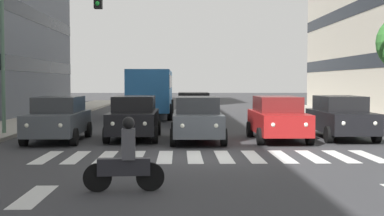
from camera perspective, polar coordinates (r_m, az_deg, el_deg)
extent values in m
plane|color=#38383A|center=(16.26, 1.86, -5.28)|extent=(180.00, 180.00, 0.00)
cube|color=silver|center=(17.26, 18.56, -4.94)|extent=(0.45, 2.80, 0.01)
cube|color=silver|center=(16.98, 15.70, -5.03)|extent=(0.45, 2.80, 0.01)
cube|color=silver|center=(16.74, 12.74, -5.10)|extent=(0.45, 2.80, 0.01)
cube|color=silver|center=(16.54, 9.70, -5.17)|extent=(0.45, 2.80, 0.01)
cube|color=silver|center=(16.39, 6.60, -5.22)|extent=(0.45, 2.80, 0.01)
cube|color=silver|center=(16.29, 3.45, -5.25)|extent=(0.45, 2.80, 0.01)
cube|color=silver|center=(16.24, 0.27, -5.27)|extent=(0.45, 2.80, 0.01)
cube|color=silver|center=(16.24, -2.92, -5.28)|extent=(0.45, 2.80, 0.01)
cube|color=silver|center=(16.29, -6.10, -5.27)|extent=(0.45, 2.80, 0.01)
cube|color=silver|center=(16.39, -9.25, -5.24)|extent=(0.45, 2.80, 0.01)
cube|color=silver|center=(16.53, -12.35, -5.19)|extent=(0.45, 2.80, 0.01)
cube|color=silver|center=(16.73, -15.39, -5.14)|extent=(0.45, 2.80, 0.01)
cube|color=silver|center=(11.21, -16.67, -9.11)|extent=(0.50, 2.20, 0.01)
cube|color=black|center=(22.02, 15.75, -1.36)|extent=(1.80, 4.40, 0.80)
cube|color=black|center=(22.17, 15.62, 0.48)|extent=(1.58, 2.46, 0.60)
cylinder|color=black|center=(20.98, 19.25, -2.72)|extent=(0.22, 0.64, 0.64)
cylinder|color=black|center=(20.41, 14.51, -2.80)|extent=(0.22, 0.64, 0.64)
cylinder|color=black|center=(23.70, 16.78, -2.05)|extent=(0.22, 0.64, 0.64)
cylinder|color=black|center=(23.21, 12.55, -2.10)|extent=(0.22, 0.64, 0.64)
sphere|color=white|center=(20.17, 19.11, -1.56)|extent=(0.18, 0.18, 0.18)
sphere|color=white|center=(19.80, 15.99, -1.60)|extent=(0.18, 0.18, 0.18)
cube|color=maroon|center=(20.85, 9.24, -1.52)|extent=(1.80, 4.40, 0.80)
cube|color=maroon|center=(21.00, 9.15, 0.42)|extent=(1.58, 2.46, 0.60)
cylinder|color=black|center=(19.66, 12.59, -2.99)|extent=(0.22, 0.64, 0.64)
cylinder|color=black|center=(19.30, 7.39, -3.05)|extent=(0.22, 0.64, 0.64)
cylinder|color=black|center=(22.47, 10.80, -2.24)|extent=(0.22, 0.64, 0.64)
cylinder|color=black|center=(22.17, 6.25, -2.28)|extent=(0.22, 0.64, 0.64)
sphere|color=white|center=(18.86, 12.16, -1.77)|extent=(0.18, 0.18, 0.18)
sphere|color=white|center=(18.63, 8.71, -1.79)|extent=(0.18, 0.18, 0.18)
cube|color=#474C51|center=(20.19, 0.55, -1.63)|extent=(1.80, 4.40, 0.80)
cube|color=#343639|center=(20.35, 0.53, 0.38)|extent=(1.58, 2.46, 0.60)
cylinder|color=black|center=(18.84, 3.44, -3.18)|extent=(0.22, 0.64, 0.64)
cylinder|color=black|center=(18.77, -2.05, -3.20)|extent=(0.22, 0.64, 0.64)
cylinder|color=black|center=(21.72, 2.80, -2.37)|extent=(0.22, 0.64, 0.64)
cylinder|color=black|center=(21.66, -1.96, -2.38)|extent=(0.22, 0.64, 0.64)
sphere|color=white|center=(18.07, 2.61, -1.91)|extent=(0.18, 0.18, 0.18)
sphere|color=white|center=(18.03, -1.05, -1.91)|extent=(0.18, 0.18, 0.18)
cube|color=black|center=(21.19, -6.27, -1.43)|extent=(1.80, 4.40, 0.80)
cube|color=black|center=(21.35, -6.24, 0.48)|extent=(1.58, 2.46, 0.60)
cylinder|color=black|center=(19.72, -4.02, -2.91)|extent=(0.22, 0.64, 0.64)
cylinder|color=black|center=(19.88, -9.21, -2.89)|extent=(0.22, 0.64, 0.64)
cylinder|color=black|center=(22.61, -3.68, -2.17)|extent=(0.22, 0.64, 0.64)
cylinder|color=black|center=(22.75, -8.22, -2.16)|extent=(0.22, 0.64, 0.64)
sphere|color=white|center=(19.00, -5.10, -1.68)|extent=(0.18, 0.18, 0.18)
sphere|color=white|center=(19.11, -8.55, -1.67)|extent=(0.18, 0.18, 0.18)
cube|color=#474C51|center=(20.95, -14.23, -1.55)|extent=(1.80, 4.40, 0.80)
cube|color=#343639|center=(21.10, -14.13, 0.39)|extent=(1.58, 2.46, 0.60)
cylinder|color=black|center=(19.39, -12.57, -3.07)|extent=(0.22, 0.64, 0.64)
cylinder|color=black|center=(19.81, -17.69, -3.01)|extent=(0.22, 0.64, 0.64)
cylinder|color=black|center=(22.23, -11.12, -2.30)|extent=(0.22, 0.64, 0.64)
cylinder|color=black|center=(22.60, -15.63, -2.27)|extent=(0.22, 0.64, 0.64)
sphere|color=white|center=(18.73, -13.98, -1.82)|extent=(0.18, 0.18, 0.18)
sphere|color=white|center=(19.01, -17.37, -1.80)|extent=(0.18, 0.18, 0.18)
cube|color=black|center=(27.89, 0.15, -0.38)|extent=(1.80, 4.40, 0.80)
cube|color=black|center=(28.06, 0.14, 1.07)|extent=(1.58, 2.46, 0.60)
cylinder|color=black|center=(26.51, 2.18, -1.42)|extent=(0.22, 0.64, 0.64)
cylinder|color=black|center=(26.46, -1.71, -1.42)|extent=(0.22, 0.64, 0.64)
cylinder|color=black|center=(29.40, 1.83, -0.99)|extent=(0.22, 0.64, 0.64)
cylinder|color=black|center=(29.36, -1.68, -1.00)|extent=(0.22, 0.64, 0.64)
sphere|color=white|center=(25.76, 1.56, -0.47)|extent=(0.18, 0.18, 0.18)
sphere|color=white|center=(25.73, -1.00, -0.47)|extent=(0.18, 0.18, 0.18)
cube|color=#286BAD|center=(34.85, -4.36, 1.96)|extent=(2.50, 10.50, 2.50)
cube|color=black|center=(34.85, -4.36, 2.87)|extent=(2.52, 9.87, 0.80)
cylinder|color=black|center=(31.18, -2.40, -0.44)|extent=(0.28, 1.00, 1.00)
cylinder|color=black|center=(31.33, -6.98, -0.44)|extent=(0.28, 1.00, 1.00)
cylinder|color=black|center=(38.00, -2.22, 0.16)|extent=(0.28, 1.00, 1.00)
cylinder|color=black|center=(38.11, -5.98, 0.15)|extent=(0.28, 1.00, 1.00)
cylinder|color=black|center=(11.30, -10.16, -7.40)|extent=(0.61, 0.14, 0.60)
cylinder|color=black|center=(11.26, -4.53, -7.40)|extent=(0.61, 0.14, 0.60)
cube|color=#232328|center=(11.23, -7.36, -6.30)|extent=(1.11, 0.31, 0.36)
cube|color=#4C4C51|center=(11.16, -6.86, -3.87)|extent=(0.30, 0.38, 0.64)
sphere|color=black|center=(11.12, -6.87, -1.62)|extent=(0.26, 0.26, 0.26)
sphere|color=green|center=(16.84, -10.16, 11.04)|extent=(0.14, 0.14, 0.14)
cylinder|color=#4C6B56|center=(23.50, -19.74, 6.31)|extent=(0.16, 0.16, 7.26)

